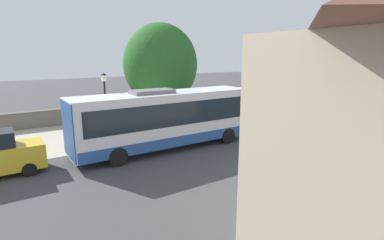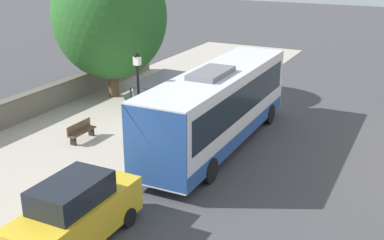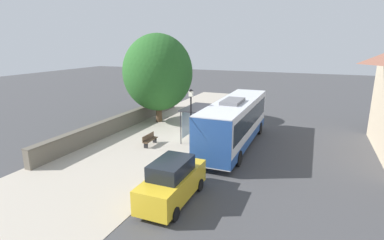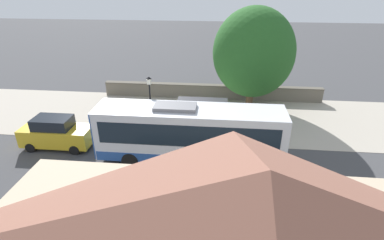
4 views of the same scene
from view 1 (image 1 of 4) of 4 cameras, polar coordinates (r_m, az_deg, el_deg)
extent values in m
plane|color=#424244|center=(20.54, -5.25, -3.68)|extent=(120.00, 120.00, 0.00)
cube|color=#ADA393|center=(24.47, -10.28, -1.19)|extent=(9.00, 44.00, 0.02)
cube|color=#6B6356|center=(28.04, -13.64, 1.66)|extent=(0.50, 20.00, 1.26)
cube|color=#5B5449|center=(27.92, -13.70, 3.01)|extent=(0.60, 20.00, 0.08)
cube|color=silver|center=(18.00, -5.05, 0.47)|extent=(2.47, 11.14, 3.02)
cube|color=black|center=(17.92, -5.07, 1.70)|extent=(2.51, 10.25, 1.33)
cube|color=#264C93|center=(18.28, -4.98, -3.24)|extent=(2.51, 10.92, 0.60)
cube|color=#264C93|center=(16.17, -22.55, -1.80)|extent=(2.51, 0.06, 2.90)
cube|color=black|center=(20.97, 8.33, 5.42)|extent=(1.86, 0.08, 0.42)
cube|color=slate|center=(17.36, -7.58, 5.39)|extent=(1.24, 2.45, 0.22)
cylinder|color=black|center=(21.32, 2.76, -1.65)|extent=(0.30, 1.00, 1.00)
cylinder|color=black|center=(19.57, 6.78, -3.00)|extent=(0.30, 1.00, 1.00)
cylinder|color=black|center=(18.11, -16.42, -4.69)|extent=(0.30, 1.00, 1.00)
cylinder|color=black|center=(16.01, -13.91, -6.79)|extent=(0.30, 1.00, 1.00)
cylinder|color=#2D2D33|center=(19.91, -11.16, -0.56)|extent=(0.08, 0.08, 2.56)
cylinder|color=#2D2D33|center=(21.29, -3.23, 0.48)|extent=(0.08, 0.08, 2.56)
cylinder|color=#2D2D33|center=(21.17, -12.60, 0.13)|extent=(0.08, 0.08, 2.56)
cylinder|color=#2D2D33|center=(22.47, -5.02, 1.09)|extent=(0.08, 0.08, 2.56)
cube|color=#2D2D33|center=(20.93, -8.01, 3.86)|extent=(1.68, 3.49, 0.08)
cube|color=silver|center=(21.73, -8.69, 0.95)|extent=(0.03, 2.87, 2.05)
cylinder|color=#2D3347|center=(21.85, 2.28, -1.49)|extent=(0.12, 0.12, 0.86)
cylinder|color=#2D3347|center=(21.73, 2.53, -1.57)|extent=(0.12, 0.12, 0.86)
cube|color=#59724C|center=(21.62, 2.42, 0.48)|extent=(0.34, 0.22, 0.70)
sphere|color=tan|center=(21.53, 2.43, 1.70)|extent=(0.24, 0.24, 0.24)
cube|color=brown|center=(22.81, -17.12, -1.39)|extent=(0.40, 1.64, 0.06)
cube|color=brown|center=(22.92, -17.27, -0.75)|extent=(0.04, 1.64, 0.40)
cube|color=black|center=(22.70, -18.66, -2.15)|extent=(0.32, 0.06, 0.45)
cube|color=black|center=(23.05, -15.52, -1.73)|extent=(0.32, 0.06, 0.45)
cylinder|color=black|center=(19.44, -15.69, -4.78)|extent=(0.24, 0.24, 0.16)
cylinder|color=black|center=(18.97, -16.03, 0.93)|extent=(0.10, 0.10, 4.10)
cube|color=silver|center=(18.68, -16.44, 7.64)|extent=(0.24, 0.24, 0.35)
pyramid|color=black|center=(18.66, -16.48, 8.39)|extent=(0.28, 0.28, 0.14)
cylinder|color=brown|center=(27.61, -5.88, 3.61)|extent=(0.59, 0.59, 2.99)
ellipsoid|color=#265B23|center=(27.31, -6.03, 10.47)|extent=(6.57, 6.57, 7.23)
cylinder|color=black|center=(17.87, -29.09, -6.61)|extent=(0.22, 0.64, 0.64)
cylinder|color=black|center=(16.31, -28.58, -8.28)|extent=(0.22, 0.64, 0.64)
camera|label=2|loc=(13.00, -89.82, 12.98)|focal=45.00mm
camera|label=3|loc=(16.20, -85.47, 7.79)|focal=28.00mm
camera|label=4|loc=(11.17, 63.57, 31.76)|focal=28.00mm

